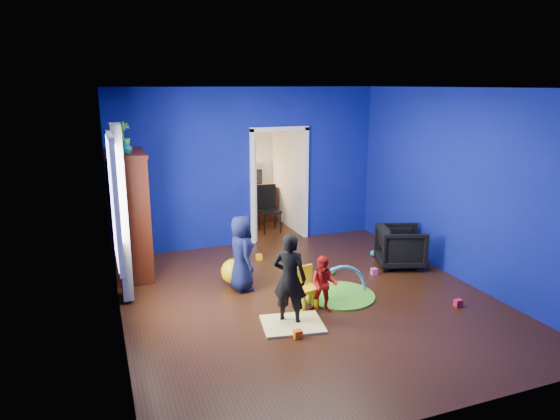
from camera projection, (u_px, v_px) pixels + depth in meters
name	position (u px, v px, depth m)	size (l,w,h in m)	color
floor	(308.00, 299.00, 7.03)	(5.00, 5.50, 0.01)	black
ceiling	(311.00, 88.00, 6.32)	(5.00, 5.50, 0.01)	white
wall_back	(249.00, 168.00, 9.17)	(5.00, 0.02, 2.90)	navy
wall_front	(442.00, 268.00, 4.18)	(5.00, 0.02, 2.90)	navy
wall_left	(113.00, 216.00, 5.82)	(0.02, 5.50, 2.90)	navy
wall_right	(460.00, 186.00, 7.53)	(0.02, 5.50, 2.90)	navy
alcove	(264.00, 169.00, 10.22)	(1.00, 1.75, 2.50)	silver
armchair	(401.00, 247.00, 8.24)	(0.72, 0.74, 0.67)	black
child_black	(290.00, 279.00, 6.22)	(0.43, 0.28, 1.17)	black
child_navy	(241.00, 253.00, 7.23)	(0.55, 0.36, 1.12)	#0E1034
toddler_red	(324.00, 284.00, 6.56)	(0.37, 0.29, 0.77)	red
vase	(125.00, 147.00, 7.19)	(0.19, 0.19, 0.20)	#0C5A65
potted_plant	(122.00, 136.00, 7.64)	(0.24, 0.24, 0.43)	green
tv_armoire	(129.00, 215.00, 7.73)	(0.58, 1.14, 1.96)	#3D180A
crt_tv	(131.00, 212.00, 7.73)	(0.46, 0.70, 0.54)	silver
yellow_blanket	(292.00, 324.00, 6.27)	(0.75, 0.60, 0.03)	#F2E07A
hopper_ball	(234.00, 271.00, 7.53)	(0.39, 0.39, 0.39)	yellow
kid_chair	(307.00, 290.00, 6.72)	(0.28, 0.28, 0.50)	yellow
play_mat	(340.00, 295.00, 7.12)	(1.00, 1.00, 0.03)	#499C23
toy_arch	(340.00, 295.00, 7.12)	(0.89, 0.89, 0.05)	#3F8CD8
window_left	(113.00, 201.00, 6.12)	(0.03, 0.95, 1.55)	white
curtain	(122.00, 213.00, 6.73)	(0.14, 0.42, 2.40)	slate
doorway	(279.00, 187.00, 9.48)	(1.16, 0.10, 2.10)	white
study_desk	(255.00, 204.00, 11.01)	(0.88, 0.44, 0.75)	#3D140A
desk_monitor	(253.00, 177.00, 10.98)	(0.40, 0.05, 0.32)	black
desk_lamp	(242.00, 179.00, 10.83)	(0.14, 0.14, 0.14)	#FFD88C
folding_chair	(270.00, 210.00, 10.12)	(0.40, 0.40, 0.92)	black
book_shelf	(253.00, 128.00, 10.71)	(0.88, 0.24, 0.04)	white
toy_0	(458.00, 303.00, 6.79)	(0.10, 0.08, 0.10)	red
toy_1	(373.00, 253.00, 8.77)	(0.11, 0.11, 0.11)	#2590D6
toy_2	(298.00, 334.00, 5.94)	(0.10, 0.08, 0.10)	#FF630D
toy_3	(333.00, 271.00, 7.95)	(0.11, 0.11, 0.11)	green
toy_4	(374.00, 271.00, 7.93)	(0.10, 0.08, 0.10)	#D951AE
toy_5	(259.00, 257.00, 8.59)	(0.10, 0.08, 0.10)	#FFAD0D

